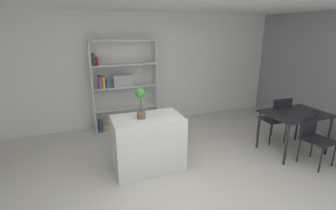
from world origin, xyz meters
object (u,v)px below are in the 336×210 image
Objects in this scene: potted_plant_on_island at (141,100)px; dining_chair_far at (277,116)px; dining_chair_near at (314,134)px; open_bookshelf at (121,85)px; dining_table at (295,117)px; kitchen_island at (148,143)px.

dining_chair_far is at bearing 0.66° from potted_plant_on_island.
open_bookshelf is at bearing 127.38° from dining_chair_near.
open_bookshelf is 3.65m from dining_table.
kitchen_island is 2.85m from dining_chair_near.
dining_chair_far is at bearing 80.78° from dining_chair_near.
dining_chair_near is at bearing -91.93° from dining_table.
open_bookshelf is (-0.08, 1.88, 0.60)m from kitchen_island.
kitchen_island is 2.31× the size of potted_plant_on_island.
kitchen_island is at bearing 154.43° from dining_chair_near.
kitchen_island is 1.98m from open_bookshelf.
dining_chair_near is (2.80, -2.72, -0.52)m from open_bookshelf.
dining_table is at bearing 79.59° from dining_chair_near.
dining_chair_far is 1.08× the size of dining_chair_near.
kitchen_island reaches higher than dining_chair_near.
dining_table is (2.74, -0.41, 0.25)m from kitchen_island.
dining_table is 1.27× the size of dining_chair_near.
kitchen_island is at bearing -87.54° from open_bookshelf.
dining_table is (2.84, -0.39, -0.51)m from potted_plant_on_island.
open_bookshelf reaches higher than kitchen_island.
open_bookshelf is 1.80× the size of dining_table.
kitchen_island is 1.17× the size of dining_chair_far.
dining_table is 1.18× the size of dining_chair_far.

